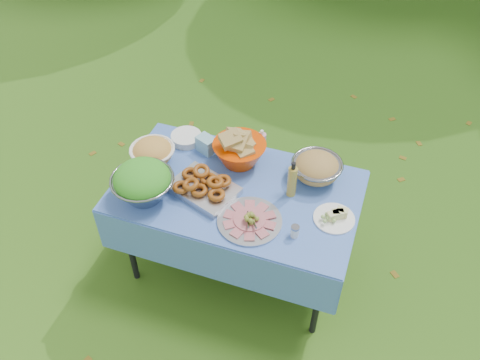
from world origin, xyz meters
name	(u,v)px	position (x,y,z in m)	size (l,w,h in m)	color
ground	(237,265)	(0.00, 0.00, 0.00)	(80.00, 80.00, 0.00)	#14380A
picnic_table	(237,230)	(0.00, 0.00, 0.38)	(1.46, 0.86, 0.76)	#7FACF4
salad_bowl	(143,182)	(-0.49, -0.23, 0.88)	(0.37, 0.37, 0.24)	gray
pasta_bowl_white	(152,152)	(-0.58, 0.07, 0.84)	(0.28, 0.28, 0.16)	white
plate_stack	(186,138)	(-0.47, 0.32, 0.79)	(0.20, 0.20, 0.05)	white
wipes_box	(206,144)	(-0.30, 0.27, 0.81)	(0.12, 0.09, 0.11)	#80B9CC
sanitizer_bottle	(262,141)	(0.03, 0.39, 0.84)	(0.06, 0.06, 0.16)	pink
bread_bowl	(239,148)	(-0.07, 0.24, 0.87)	(0.34, 0.34, 0.22)	#D93B00
pasta_bowl_steel	(317,167)	(0.42, 0.26, 0.84)	(0.31, 0.31, 0.16)	gray
fried_tray	(204,186)	(-0.18, -0.08, 0.81)	(0.39, 0.27, 0.09)	silver
charcuterie_platter	(250,217)	(0.16, -0.21, 0.80)	(0.37, 0.37, 0.08)	#AAACB1
oil_bottle	(292,179)	(0.32, 0.07, 0.89)	(0.06, 0.06, 0.25)	#AA9132
cheese_plate	(335,215)	(0.60, -0.04, 0.79)	(0.24, 0.24, 0.06)	white
shaker	(295,231)	(0.42, -0.23, 0.80)	(0.05, 0.05, 0.08)	silver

